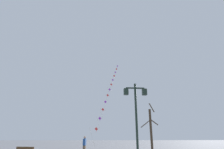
# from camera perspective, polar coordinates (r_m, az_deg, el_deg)

# --- Properties ---
(twin_lantern_lamp_post) EXTENTS (1.48, 0.28, 4.93)m
(twin_lantern_lamp_post) POSITION_cam_1_polar(r_m,az_deg,el_deg) (11.61, 7.51, -10.03)
(twin_lantern_lamp_post) COLOR #1E2D23
(twin_lantern_lamp_post) RESTS_ON ground_plane
(kite_train) EXTENTS (5.60, 20.64, 18.01)m
(kite_train) POSITION_cam_1_polar(r_m,az_deg,el_deg) (31.65, -0.80, -4.83)
(kite_train) COLOR brown
(kite_train) RESTS_ON ground_plane
(kite_flyer) EXTENTS (0.33, 0.63, 1.71)m
(kite_flyer) POSITION_cam_1_polar(r_m,az_deg,el_deg) (18.45, -8.63, -21.08)
(kite_flyer) COLOR brown
(kite_flyer) RESTS_ON ground_plane
(bare_tree) EXTENTS (2.05, 0.91, 5.31)m
(bare_tree) POSITION_cam_1_polar(r_m,az_deg,el_deg) (21.28, 12.13, -16.35)
(bare_tree) COLOR #423323
(bare_tree) RESTS_ON ground_plane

